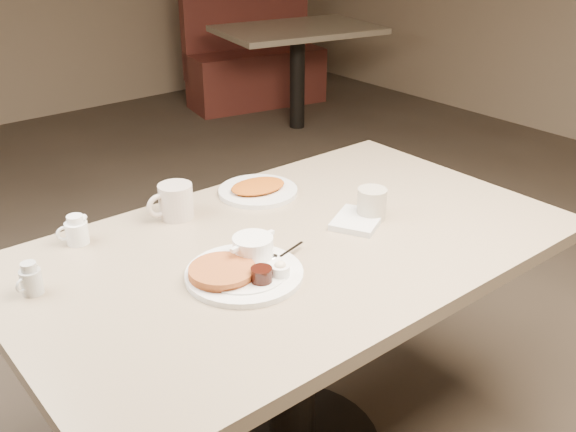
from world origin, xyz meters
TOP-DOWN VIEW (x-y plane):
  - diner_table at (0.00, 0.00)m, footprint 1.50×0.90m
  - main_plate at (-0.20, -0.05)m, footprint 0.36×0.32m
  - coffee_mug_near at (0.27, -0.03)m, footprint 0.13×0.10m
  - napkin at (0.21, -0.03)m, footprint 0.19×0.18m
  - coffee_mug_far at (-0.16, 0.33)m, footprint 0.14×0.10m
  - creamer_left at (-0.63, 0.19)m, footprint 0.07×0.05m
  - creamer_right at (-0.45, 0.36)m, footprint 0.09×0.07m
  - hash_plate at (0.12, 0.32)m, footprint 0.26×0.26m
  - booth_back_right at (2.25, 3.17)m, footprint 1.35×1.50m

SIDE VIEW (x-z plane):
  - booth_back_right at x=2.25m, z-range -0.15..0.97m
  - diner_table at x=0.00m, z-range 0.21..0.96m
  - napkin at x=0.21m, z-range 0.75..0.77m
  - hash_plate at x=0.12m, z-range 0.75..0.78m
  - main_plate at x=-0.20m, z-range 0.74..0.81m
  - creamer_right at x=-0.45m, z-range 0.75..0.83m
  - creamer_left at x=-0.63m, z-range 0.75..0.83m
  - coffee_mug_near at x=0.27m, z-range 0.75..0.84m
  - coffee_mug_far at x=-0.16m, z-range 0.75..0.85m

